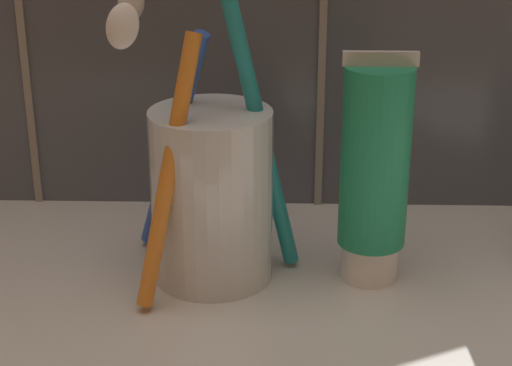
# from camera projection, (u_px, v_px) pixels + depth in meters

# --- Properties ---
(sink_counter) EXTENTS (0.79, 0.32, 0.02)m
(sink_counter) POSITION_uv_depth(u_px,v_px,m) (292.00, 334.00, 0.46)
(sink_counter) COLOR silver
(sink_counter) RESTS_ON ground
(toothbrush_cup) EXTENTS (0.12, 0.11, 0.19)m
(toothbrush_cup) POSITION_uv_depth(u_px,v_px,m) (211.00, 188.00, 0.49)
(toothbrush_cup) COLOR silver
(toothbrush_cup) RESTS_ON sink_counter
(toothpaste_tube) EXTENTS (0.04, 0.04, 0.13)m
(toothpaste_tube) POSITION_uv_depth(u_px,v_px,m) (374.00, 171.00, 0.48)
(toothpaste_tube) COLOR white
(toothpaste_tube) RESTS_ON sink_counter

